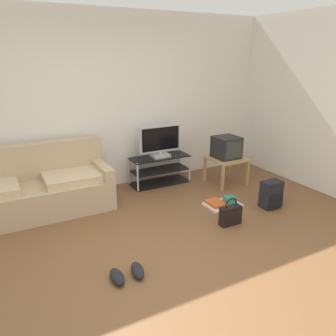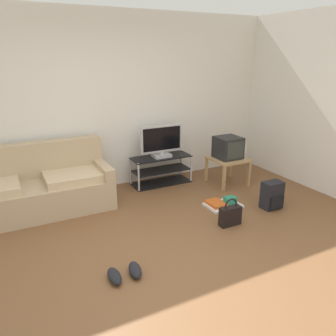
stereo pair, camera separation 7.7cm
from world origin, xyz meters
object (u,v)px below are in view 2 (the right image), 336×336
(flat_tv, at_px, (161,142))
(crt_tv, at_px, (228,148))
(floor_tray, at_px, (223,204))
(handbag, at_px, (230,215))
(tv_stand, at_px, (161,170))
(couch, at_px, (33,189))
(side_table, at_px, (228,162))
(sneakers_pair, at_px, (125,273))
(backpack, at_px, (272,195))

(flat_tv, distance_m, crt_tv, 1.09)
(floor_tray, bearing_deg, handbag, -116.94)
(tv_stand, relative_size, floor_tray, 2.02)
(tv_stand, xyz_separation_m, flat_tv, (0.00, -0.02, 0.49))
(couch, bearing_deg, handbag, -35.81)
(tv_stand, bearing_deg, side_table, -27.92)
(flat_tv, height_order, floor_tray, flat_tv)
(handbag, xyz_separation_m, sneakers_pair, (-1.55, -0.39, -0.09))
(handbag, height_order, floor_tray, handbag)
(backpack, relative_size, floor_tray, 0.80)
(side_table, bearing_deg, floor_tray, -129.84)
(couch, distance_m, handbag, 2.66)
(side_table, distance_m, backpack, 1.07)
(tv_stand, relative_size, side_table, 1.75)
(side_table, distance_m, handbag, 1.48)
(side_table, bearing_deg, couch, 173.24)
(backpack, height_order, floor_tray, backpack)
(couch, xyz_separation_m, handbag, (2.15, -1.55, -0.19))
(couch, bearing_deg, crt_tv, -6.46)
(tv_stand, height_order, sneakers_pair, tv_stand)
(handbag, relative_size, floor_tray, 0.75)
(tv_stand, relative_size, crt_tv, 2.53)
(tv_stand, xyz_separation_m, floor_tray, (0.38, -1.22, -0.19))
(handbag, bearing_deg, backpack, 9.83)
(couch, height_order, side_table, couch)
(side_table, relative_size, floor_tray, 1.15)
(backpack, bearing_deg, sneakers_pair, -150.65)
(backpack, bearing_deg, floor_tray, 165.43)
(flat_tv, distance_m, handbag, 1.79)
(backpack, relative_size, sneakers_pair, 1.09)
(crt_tv, bearing_deg, floor_tray, -129.21)
(couch, bearing_deg, side_table, -6.76)
(couch, bearing_deg, flat_tv, 3.94)
(side_table, relative_size, backpack, 1.45)
(backpack, distance_m, sneakers_pair, 2.44)
(tv_stand, bearing_deg, flat_tv, -90.00)
(flat_tv, xyz_separation_m, floor_tray, (0.38, -1.20, -0.69))
(flat_tv, xyz_separation_m, side_table, (0.97, -0.49, -0.34))
(flat_tv, bearing_deg, crt_tv, -26.12)
(handbag, bearing_deg, crt_tv, 55.36)
(handbag, bearing_deg, sneakers_pair, -165.89)
(crt_tv, distance_m, sneakers_pair, 2.93)
(backpack, distance_m, floor_tray, 0.69)
(crt_tv, bearing_deg, sneakers_pair, -146.15)
(crt_tv, height_order, backpack, crt_tv)
(tv_stand, height_order, floor_tray, tv_stand)
(tv_stand, relative_size, handbag, 2.68)
(couch, bearing_deg, backpack, -25.33)
(couch, distance_m, floor_tray, 2.64)
(floor_tray, bearing_deg, side_table, 50.16)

